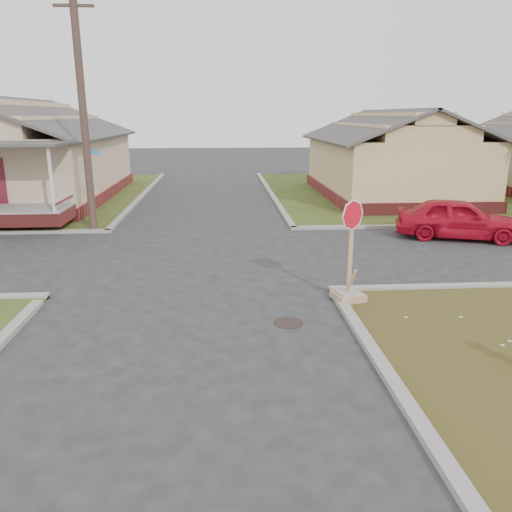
{
  "coord_description": "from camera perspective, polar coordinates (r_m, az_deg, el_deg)",
  "views": [
    {
      "loc": [
        0.81,
        -10.44,
        4.35
      ],
      "look_at": [
        1.6,
        1.0,
        1.1
      ],
      "focal_mm": 35.0,
      "sensor_mm": 36.0,
      "label": 1
    }
  ],
  "objects": [
    {
      "name": "ground",
      "position": [
        11.34,
        -7.78,
        -6.89
      ],
      "size": [
        120.0,
        120.0,
        0.0
      ],
      "primitive_type": "plane",
      "color": "#252527",
      "rests_on": "ground"
    },
    {
      "name": "curbs",
      "position": [
        16.06,
        -6.67,
        -0.0
      ],
      "size": [
        80.0,
        40.0,
        0.12
      ],
      "primitive_type": null,
      "color": "gray",
      "rests_on": "ground"
    },
    {
      "name": "manhole",
      "position": [
        10.94,
        3.73,
        -7.61
      ],
      "size": [
        0.64,
        0.64,
        0.01
      ],
      "primitive_type": "cylinder",
      "color": "black",
      "rests_on": "ground"
    },
    {
      "name": "corner_house",
      "position": [
        29.27,
        -26.02,
        10.19
      ],
      "size": [
        10.1,
        15.5,
        5.3
      ],
      "color": "maroon",
      "rests_on": "ground"
    },
    {
      "name": "side_house_yellow",
      "position": [
        28.55,
        15.15,
        10.94
      ],
      "size": [
        7.6,
        11.6,
        4.7
      ],
      "color": "maroon",
      "rests_on": "ground"
    },
    {
      "name": "utility_pole",
      "position": [
        19.98,
        -19.2,
        15.87
      ],
      "size": [
        1.8,
        0.28,
        9.0
      ],
      "color": "#3B2822",
      "rests_on": "ground"
    },
    {
      "name": "stop_sign",
      "position": [
        12.14,
        10.58,
        -2.55
      ],
      "size": [
        0.7,
        0.68,
        2.46
      ],
      "rotation": [
        0.0,
        0.0,
        0.24
      ],
      "color": "#A58359",
      "rests_on": "ground"
    },
    {
      "name": "red_sedan",
      "position": [
        19.54,
        22.09,
        3.99
      ],
      "size": [
        4.64,
        2.98,
        1.47
      ],
      "primitive_type": "imported",
      "rotation": [
        0.0,
        0.0,
        1.26
      ],
      "color": "#B20C21",
      "rests_on": "ground"
    }
  ]
}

